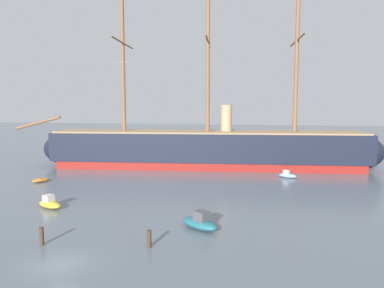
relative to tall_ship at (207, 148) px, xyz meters
The scene contains 10 objects.
ground_plane 46.50m from the tall_ship, 96.18° to the right, with size 400.00×400.00×0.00m, color slate.
tall_ship is the anchor object (origin of this frame).
motorboat_foreground_left 35.08m from the tall_ship, 114.88° to the right, with size 4.05×2.99×1.57m.
motorboat_foreground_right 36.21m from the tall_ship, 83.02° to the right, with size 4.75×4.12×1.89m.
dinghy_mid_left 30.82m from the tall_ship, 142.93° to the right, with size 2.60×3.01×0.66m.
motorboat_alongside_stern 16.97m from the tall_ship, 26.73° to the right, with size 3.39×2.47×1.32m.
dinghy_far_right 25.11m from the tall_ship, 16.88° to the left, with size 2.35×1.51×0.51m.
mooring_piling_nearest 41.44m from the tall_ship, 88.91° to the right, with size 0.40×0.40×1.52m, color #423323.
mooring_piling_left_pair 43.59m from the tall_ship, 101.65° to the right, with size 0.38×0.38×1.64m, color #423323.
seagull_in_flight 31.81m from the tall_ship, 103.47° to the right, with size 1.38×0.41×0.14m.
Camera 1 is at (15.20, -25.29, 12.52)m, focal length 34.56 mm.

